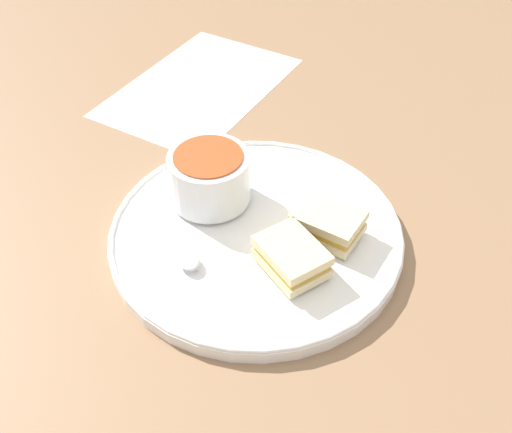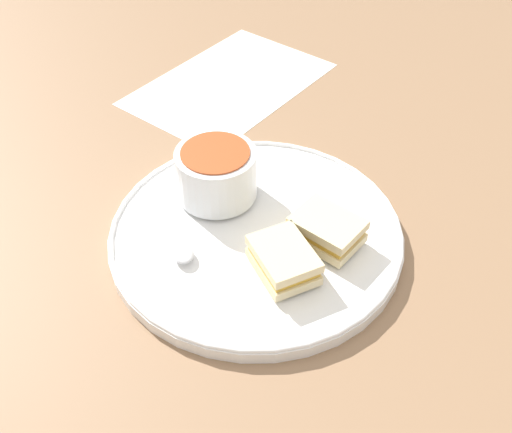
{
  "view_description": "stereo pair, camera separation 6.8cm",
  "coord_description": "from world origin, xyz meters",
  "px_view_note": "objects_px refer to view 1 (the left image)",
  "views": [
    {
      "loc": [
        -0.4,
        0.3,
        0.51
      ],
      "look_at": [
        0.0,
        0.0,
        0.04
      ],
      "focal_mm": 42.0,
      "sensor_mm": 36.0,
      "label": 1
    },
    {
      "loc": [
        -0.44,
        0.24,
        0.51
      ],
      "look_at": [
        0.0,
        0.0,
        0.04
      ],
      "focal_mm": 42.0,
      "sensor_mm": 36.0,
      "label": 2
    }
  ],
  "objects_px": {
    "soup_bowl": "(209,177)",
    "spoon": "(187,259)",
    "sandwich_half_far": "(328,223)",
    "sandwich_half_near": "(292,257)"
  },
  "relations": [
    {
      "from": "sandwich_half_far",
      "to": "soup_bowl",
      "type": "bearing_deg",
      "value": 29.1
    },
    {
      "from": "soup_bowl",
      "to": "sandwich_half_far",
      "type": "xyz_separation_m",
      "value": [
        -0.13,
        -0.07,
        -0.02
      ]
    },
    {
      "from": "sandwich_half_near",
      "to": "sandwich_half_far",
      "type": "height_order",
      "value": "same"
    },
    {
      "from": "sandwich_half_near",
      "to": "spoon",
      "type": "bearing_deg",
      "value": 49.35
    },
    {
      "from": "soup_bowl",
      "to": "spoon",
      "type": "bearing_deg",
      "value": 132.74
    },
    {
      "from": "soup_bowl",
      "to": "sandwich_half_far",
      "type": "height_order",
      "value": "soup_bowl"
    },
    {
      "from": "soup_bowl",
      "to": "spoon",
      "type": "xyz_separation_m",
      "value": [
        -0.07,
        0.08,
        -0.03
      ]
    },
    {
      "from": "soup_bowl",
      "to": "spoon",
      "type": "height_order",
      "value": "soup_bowl"
    },
    {
      "from": "spoon",
      "to": "sandwich_half_far",
      "type": "relative_size",
      "value": 1.13
    },
    {
      "from": "sandwich_half_near",
      "to": "sandwich_half_far",
      "type": "bearing_deg",
      "value": -76.53
    }
  ]
}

